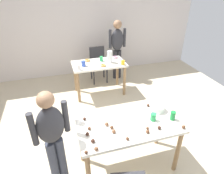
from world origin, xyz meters
name	(u,v)px	position (x,y,z in m)	size (l,w,h in m)	color
ground_plane	(120,155)	(0.00, 0.00, 0.00)	(6.40, 6.40, 0.00)	beige
wall_back	(81,25)	(0.00, 3.20, 1.30)	(6.40, 0.10, 2.60)	silver
dining_table_near	(129,131)	(0.05, -0.19, 0.65)	(1.34, 0.66, 0.75)	silver
dining_table_far	(99,68)	(0.15, 1.91, 0.63)	(1.16, 0.63, 0.75)	silver
chair_far_table	(98,62)	(0.28, 2.58, 0.50)	(0.40, 0.40, 0.87)	#2D2D33
person_girl_near	(52,134)	(-0.89, -0.15, 0.82)	(0.45, 0.30, 1.38)	#383D4C
person_adult_far	(117,45)	(0.79, 2.54, 0.91)	(0.45, 0.22, 1.51)	#28282D
mixing_bowl	(158,108)	(0.55, -0.02, 0.79)	(0.20, 0.20, 0.09)	white
soda_can	(173,116)	(0.64, -0.26, 0.81)	(0.07, 0.07, 0.12)	#198438
fork_near	(143,115)	(0.30, -0.07, 0.75)	(0.17, 0.02, 0.01)	silver
cup_near_0	(78,120)	(-0.57, 0.03, 0.80)	(0.09, 0.09, 0.09)	white
cup_near_1	(153,117)	(0.38, -0.20, 0.80)	(0.07, 0.07, 0.10)	green
cake_ball_0	(107,124)	(-0.23, -0.12, 0.77)	(0.05, 0.05, 0.05)	brown
cake_ball_1	(112,127)	(-0.19, -0.20, 0.77)	(0.04, 0.04, 0.04)	brown
cake_ball_2	(159,128)	(0.38, -0.38, 0.77)	(0.05, 0.05, 0.05)	#3D2319
cake_ball_3	(93,141)	(-0.46, -0.36, 0.77)	(0.05, 0.05, 0.05)	#3D2319
cake_ball_4	(148,105)	(0.46, 0.10, 0.77)	(0.04, 0.04, 0.04)	#3D2319
cake_ball_5	(127,139)	(-0.07, -0.43, 0.77)	(0.04, 0.04, 0.04)	brown
cake_ball_6	(86,152)	(-0.56, -0.49, 0.77)	(0.04, 0.04, 0.04)	brown
cake_ball_7	(87,134)	(-0.50, -0.23, 0.77)	(0.05, 0.05, 0.05)	#3D2319
cake_ball_8	(148,128)	(0.24, -0.34, 0.77)	(0.04, 0.04, 0.04)	brown
cake_ball_9	(89,128)	(-0.46, -0.13, 0.77)	(0.04, 0.04, 0.04)	brown
cake_ball_10	(184,127)	(0.67, -0.45, 0.77)	(0.05, 0.05, 0.05)	brown
cake_ball_11	(84,119)	(-0.48, 0.07, 0.77)	(0.04, 0.04, 0.04)	#3D2319
cake_ball_12	(148,132)	(0.21, -0.40, 0.77)	(0.05, 0.05, 0.05)	brown
cake_ball_13	(114,131)	(-0.18, -0.28, 0.77)	(0.05, 0.05, 0.05)	brown
cake_ball_14	(96,149)	(-0.45, -0.48, 0.77)	(0.05, 0.05, 0.05)	brown
pitcher_far	(110,57)	(0.40, 1.88, 0.88)	(0.11, 0.11, 0.26)	white
cup_far_0	(79,67)	(-0.31, 1.68, 0.81)	(0.08, 0.08, 0.12)	white
cup_far_1	(101,59)	(0.24, 2.01, 0.80)	(0.07, 0.07, 0.11)	green
cup_far_2	(123,63)	(0.63, 1.68, 0.80)	(0.08, 0.08, 0.09)	yellow
cup_far_3	(83,64)	(-0.19, 1.84, 0.81)	(0.09, 0.09, 0.11)	#3351B2
donut_far_0	(87,60)	(-0.06, 2.10, 0.77)	(0.12, 0.12, 0.04)	gold
donut_far_1	(103,65)	(0.20, 1.72, 0.77)	(0.12, 0.12, 0.04)	gold
donut_far_2	(115,57)	(0.59, 2.10, 0.77)	(0.12, 0.12, 0.04)	pink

